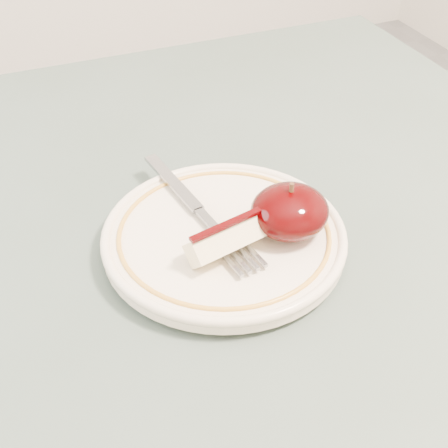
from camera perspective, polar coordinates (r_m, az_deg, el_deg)
name	(u,v)px	position (r m, az deg, el deg)	size (l,w,h in m)	color
table	(199,330)	(0.61, -2.32, -9.65)	(0.90, 0.90, 0.75)	brown
plate	(224,236)	(0.56, 0.00, -1.12)	(0.22, 0.22, 0.02)	#F2E5CB
apple_half	(290,211)	(0.54, 6.02, 1.16)	(0.07, 0.07, 0.05)	black
apple_wedge	(226,239)	(0.52, 0.21, -1.43)	(0.07, 0.04, 0.03)	beige
fork	(199,211)	(0.57, -2.28, 1.19)	(0.05, 0.20, 0.00)	gray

